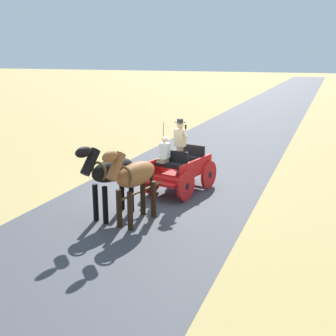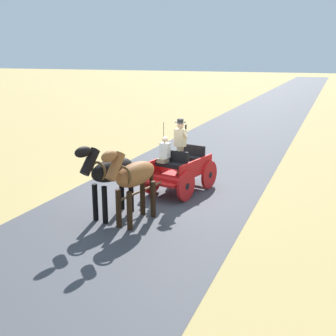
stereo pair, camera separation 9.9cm
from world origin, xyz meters
TOP-DOWN VIEW (x-y plane):
  - ground_plane at (0.00, 0.00)m, footprint 200.00×200.00m
  - road_surface at (0.00, 0.00)m, footprint 6.14×160.00m
  - horse_drawn_carriage at (-0.44, -0.17)m, footprint 1.87×4.51m
  - horse_near_side at (-0.23, 2.88)m, footprint 0.83×2.15m
  - horse_off_side at (0.57, 2.72)m, footprint 0.92×2.14m

SIDE VIEW (x-z plane):
  - ground_plane at x=0.00m, z-range 0.00..0.00m
  - road_surface at x=0.00m, z-range 0.00..0.01m
  - horse_drawn_carriage at x=-0.44m, z-range -0.43..2.07m
  - horse_near_side at x=-0.23m, z-range 0.22..2.43m
  - horse_off_side at x=0.57m, z-range 0.22..2.43m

